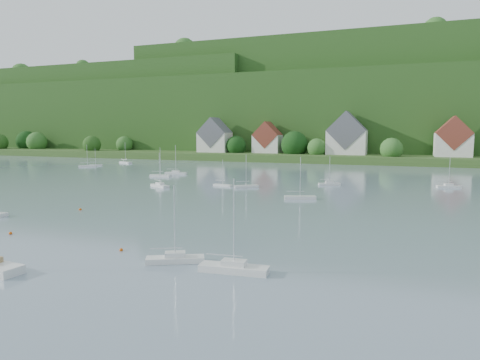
% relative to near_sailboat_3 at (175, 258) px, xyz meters
% --- Properties ---
extents(far_shore_strip, '(600.00, 60.00, 3.00)m').
position_rel_near_sailboat_3_xyz_m(far_shore_strip, '(-6.31, 161.70, 1.08)').
color(far_shore_strip, '#355620').
rests_on(far_shore_strip, ground).
extents(forested_ridge, '(620.00, 181.22, 69.89)m').
position_rel_near_sailboat_3_xyz_m(forested_ridge, '(-5.92, 230.26, 22.46)').
color(forested_ridge, '#164014').
rests_on(forested_ridge, ground).
extents(village_building_0, '(14.00, 10.40, 16.00)m').
position_rel_near_sailboat_3_xyz_m(village_building_0, '(-61.31, 148.70, 9.09)').
color(village_building_0, silver).
rests_on(village_building_0, far_shore_strip).
extents(village_building_1, '(12.00, 9.36, 14.00)m').
position_rel_near_sailboat_3_xyz_m(village_building_1, '(-36.31, 150.70, 8.33)').
color(village_building_1, silver).
rests_on(village_building_1, far_shore_strip).
extents(village_building_2, '(16.00, 11.44, 18.00)m').
position_rel_near_sailboat_3_xyz_m(village_building_2, '(-1.31, 149.70, 9.85)').
color(village_building_2, silver).
rests_on(village_building_2, far_shore_strip).
extents(village_building_3, '(13.00, 10.40, 15.50)m').
position_rel_near_sailboat_3_xyz_m(village_building_3, '(38.69, 147.70, 9.01)').
color(village_building_3, silver).
rests_on(village_building_3, far_shore_strip).
extents(near_sailboat_3, '(5.80, 4.00, 7.69)m').
position_rel_near_sailboat_3_xyz_m(near_sailboat_3, '(0.00, 0.00, 0.00)').
color(near_sailboat_3, white).
rests_on(near_sailboat_3, ground).
extents(near_sailboat_4, '(6.55, 2.37, 8.67)m').
position_rel_near_sailboat_3_xyz_m(near_sailboat_4, '(6.51, -0.73, 0.03)').
color(near_sailboat_4, white).
rests_on(near_sailboat_4, ground).
extents(mooring_buoy_0, '(0.39, 0.39, 0.39)m').
position_rel_near_sailboat_3_xyz_m(mooring_buoy_0, '(-7.52, 1.62, -0.42)').
color(mooring_buoy_0, '#E1550C').
rests_on(mooring_buoy_0, ground).
extents(mooring_buoy_3, '(0.44, 0.44, 0.44)m').
position_rel_near_sailboat_3_xyz_m(mooring_buoy_3, '(-28.34, 19.51, -0.42)').
color(mooring_buoy_3, '#E1550C').
rests_on(mooring_buoy_3, ground).
extents(mooring_buoy_5, '(0.43, 0.43, 0.43)m').
position_rel_near_sailboat_3_xyz_m(mooring_buoy_5, '(-25.15, 3.14, -0.42)').
color(mooring_buoy_5, '#E1550C').
rests_on(mooring_buoy_5, ground).
extents(far_sailboat_cluster, '(191.12, 68.99, 8.71)m').
position_rel_near_sailboat_3_xyz_m(far_sailboat_cluster, '(6.29, 76.60, -0.05)').
color(far_sailboat_cluster, white).
rests_on(far_sailboat_cluster, ground).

